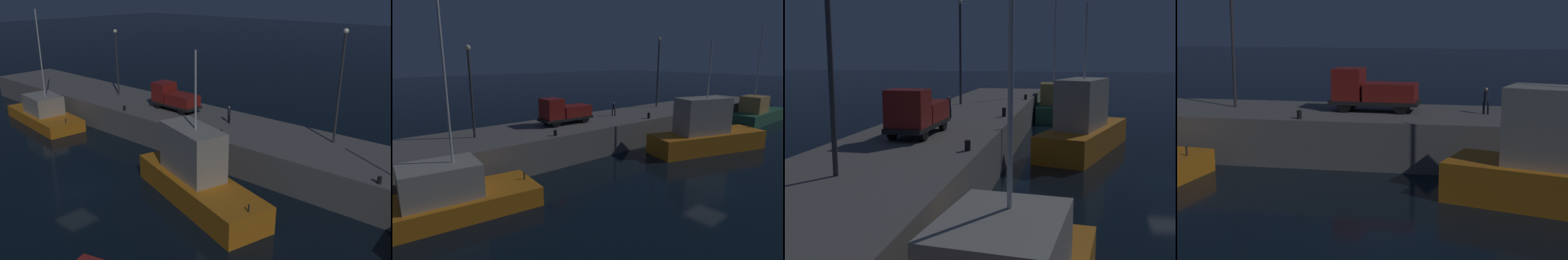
% 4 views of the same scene
% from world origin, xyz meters
% --- Properties ---
extents(ground_plane, '(320.00, 320.00, 0.00)m').
position_xyz_m(ground_plane, '(0.00, 0.00, 0.00)').
color(ground_plane, black).
extents(pier_quay, '(65.74, 7.87, 2.78)m').
position_xyz_m(pier_quay, '(0.00, 13.86, 1.39)').
color(pier_quay, slate).
rests_on(pier_quay, ground).
extents(fishing_trawler_red, '(12.11, 4.25, 13.42)m').
position_xyz_m(fishing_trawler_red, '(26.95, 8.13, 1.32)').
color(fishing_trawler_red, '#2D6647').
rests_on(fishing_trawler_red, ground).
extents(fishing_boat_white, '(12.67, 6.99, 10.83)m').
position_xyz_m(fishing_boat_white, '(7.93, 5.04, 1.93)').
color(fishing_boat_white, orange).
rests_on(fishing_boat_white, ground).
extents(lamp_post_west, '(0.44, 0.44, 7.46)m').
position_xyz_m(lamp_post_west, '(-11.96, 14.29, 7.17)').
color(lamp_post_west, '#38383D').
rests_on(lamp_post_west, pier_quay).
extents(lamp_post_east, '(0.44, 0.44, 9.03)m').
position_xyz_m(lamp_post_east, '(13.39, 15.64, 7.99)').
color(lamp_post_east, '#38383D').
rests_on(lamp_post_east, pier_quay).
extents(utility_truck, '(5.49, 2.14, 2.64)m').
position_xyz_m(utility_truck, '(-3.01, 14.13, 4.04)').
color(utility_truck, black).
rests_on(utility_truck, pier_quay).
extents(dockworker, '(0.40, 0.40, 1.59)m').
position_xyz_m(dockworker, '(3.96, 14.20, 3.69)').
color(dockworker, black).
rests_on(dockworker, pier_quay).
extents(bollard_west, '(0.28, 0.28, 0.49)m').
position_xyz_m(bollard_west, '(-6.48, 10.53, 3.02)').
color(bollard_west, black).
rests_on(bollard_west, pier_quay).
extents(bollard_central, '(0.28, 0.28, 0.64)m').
position_xyz_m(bollard_central, '(5.80, 10.64, 3.10)').
color(bollard_central, black).
rests_on(bollard_central, pier_quay).
extents(bollard_east, '(0.28, 0.28, 0.48)m').
position_xyz_m(bollard_east, '(18.70, 10.44, 3.02)').
color(bollard_east, black).
rests_on(bollard_east, pier_quay).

